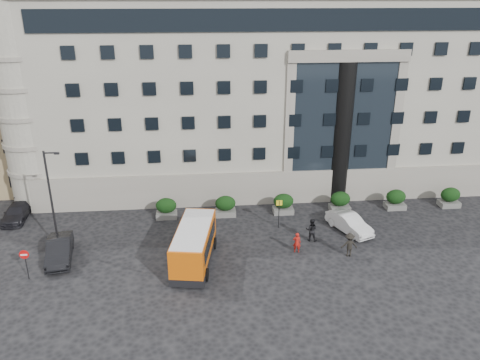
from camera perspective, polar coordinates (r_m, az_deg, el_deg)
The scene contains 22 objects.
ground at distance 34.99m, azimuth -2.94°, elevation -9.99°, with size 120.00×120.00×0.00m, color black.
civic_building at distance 53.04m, azimuth 2.41°, elevation 11.56°, with size 44.00×24.00×18.00m, color gray.
entrance_column at distance 43.73m, azimuth 12.25°, elevation 5.49°, with size 1.80×1.80×13.00m, color black.
apartment_far at distance 72.94m, azimuth -26.97°, elevation 13.70°, with size 13.00×13.00×22.00m, color brown.
hedge_a at distance 41.52m, azimuth -8.98°, elevation -3.39°, with size 1.80×1.26×1.84m.
hedge_b at distance 41.46m, azimuth -1.78°, elevation -3.15°, with size 1.80×1.26×1.84m.
hedge_c at distance 42.06m, azimuth 5.31°, elevation -2.87°, with size 1.80×1.26×1.84m.
hedge_d at distance 43.27m, azimuth 12.11°, elevation -2.55°, with size 1.80×1.26×1.84m.
hedge_e at distance 45.06m, azimuth 18.44°, elevation -2.22°, with size 1.80×1.26×1.84m.
hedge_f at distance 47.35m, azimuth 24.23°, elevation -1.90°, with size 1.80×1.26×1.84m.
street_lamp at distance 37.27m, azimuth -21.97°, elevation -2.01°, with size 1.16×0.18×8.00m.
bus_stop_sign at distance 39.07m, azimuth 4.78°, elevation -3.56°, with size 0.50×0.08×2.52m.
no_entry_sign at distance 35.34m, azimuth -24.74°, elevation -8.73°, with size 0.64×0.16×2.32m.
minibus at distance 34.25m, azimuth -5.63°, elevation -7.77°, with size 3.46×7.12×2.85m.
red_truck at distance 53.15m, azimuth -21.21°, elevation 1.57°, with size 3.11×5.29×2.67m.
parked_car_b at distance 37.36m, azimuth -21.16°, elevation -7.96°, with size 1.68×4.81×1.59m, color black.
parked_car_c at distance 45.28m, azimuth -25.56°, elevation -3.58°, with size 1.82×4.47×1.30m, color black.
parked_car_d at distance 50.72m, azimuth -19.70°, elevation 0.05°, with size 2.40×5.20×1.45m, color black.
white_taxi at distance 39.86m, azimuth 13.18°, elevation -5.14°, with size 1.57×4.51×1.49m, color silver.
pedestrian_a at distance 36.05m, azimuth 6.94°, elevation -7.58°, with size 0.60×0.39×1.65m, color #A91710.
pedestrian_b at distance 37.74m, azimuth 8.70°, elevation -6.02°, with size 0.94×0.73×1.93m, color black.
pedestrian_c at distance 36.20m, azimuth 13.20°, elevation -7.70°, with size 1.21×0.69×1.87m, color black.
Camera 1 is at (-0.97, -29.73, 18.41)m, focal length 35.00 mm.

